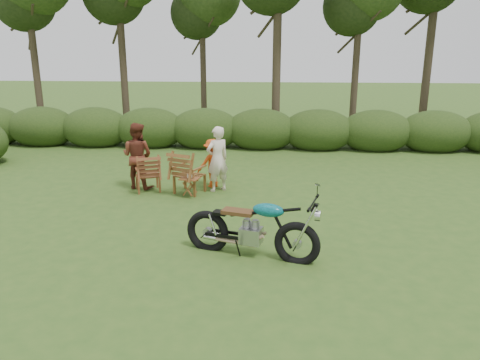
# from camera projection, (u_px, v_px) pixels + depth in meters

# --- Properties ---
(ground) EXTENTS (80.00, 80.00, 0.00)m
(ground) POSITION_uv_depth(u_px,v_px,m) (246.00, 257.00, 8.07)
(ground) COLOR #2E4F1A
(ground) RESTS_ON ground
(tree_line) EXTENTS (22.52, 11.62, 8.14)m
(tree_line) POSITION_uv_depth(u_px,v_px,m) (277.00, 37.00, 16.31)
(tree_line) COLOR #332A1C
(tree_line) RESTS_ON ground
(motorcycle) EXTENTS (2.42, 1.44, 1.30)m
(motorcycle) POSITION_uv_depth(u_px,v_px,m) (251.00, 255.00, 8.14)
(motorcycle) COLOR #0C9DA8
(motorcycle) RESTS_ON ground
(lawn_chair_right) EXTENTS (0.96, 0.96, 1.07)m
(lawn_chair_right) POSITION_uv_depth(u_px,v_px,m) (190.00, 193.00, 11.59)
(lawn_chair_right) COLOR brown
(lawn_chair_right) RESTS_ON ground
(lawn_chair_left) EXTENTS (0.85, 0.85, 0.95)m
(lawn_chair_left) POSITION_uv_depth(u_px,v_px,m) (149.00, 191.00, 11.73)
(lawn_chair_left) COLOR brown
(lawn_chair_left) RESTS_ON ground
(side_table) EXTENTS (0.53, 0.48, 0.47)m
(side_table) POSITION_uv_depth(u_px,v_px,m) (190.00, 187.00, 11.22)
(side_table) COLOR brown
(side_table) RESTS_ON ground
(cup) EXTENTS (0.14, 0.14, 0.11)m
(cup) POSITION_uv_depth(u_px,v_px,m) (190.00, 176.00, 11.09)
(cup) COLOR beige
(cup) RESTS_ON side_table
(adult_a) EXTENTS (0.71, 0.67, 1.63)m
(adult_a) POSITION_uv_depth(u_px,v_px,m) (218.00, 191.00, 11.73)
(adult_a) COLOR beige
(adult_a) RESTS_ON ground
(adult_b) EXTENTS (0.95, 0.83, 1.68)m
(adult_b) POSITION_uv_depth(u_px,v_px,m) (139.00, 188.00, 12.00)
(adult_b) COLOR maroon
(adult_b) RESTS_ON ground
(child) EXTENTS (0.93, 0.80, 1.24)m
(child) POSITION_uv_depth(u_px,v_px,m) (213.00, 186.00, 12.09)
(child) COLOR #D04913
(child) RESTS_ON ground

